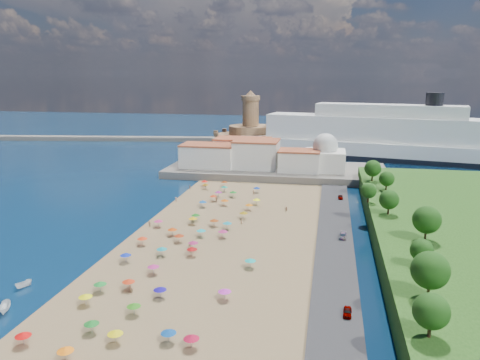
# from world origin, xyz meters

# --- Properties ---
(ground) EXTENTS (700.00, 700.00, 0.00)m
(ground) POSITION_xyz_m (0.00, 0.00, 0.00)
(ground) COLOR #071938
(ground) RESTS_ON ground
(terrace) EXTENTS (90.00, 36.00, 3.00)m
(terrace) POSITION_xyz_m (10.00, 73.00, 1.50)
(terrace) COLOR #59544C
(terrace) RESTS_ON ground
(jetty) EXTENTS (18.00, 70.00, 2.40)m
(jetty) POSITION_xyz_m (-12.00, 108.00, 1.20)
(jetty) COLOR #59544C
(jetty) RESTS_ON ground
(breakwater) EXTENTS (199.03, 34.77, 2.60)m
(breakwater) POSITION_xyz_m (-110.00, 153.00, 1.30)
(breakwater) COLOR #59544C
(breakwater) RESTS_ON ground
(waterfront_buildings) EXTENTS (57.00, 29.00, 11.00)m
(waterfront_buildings) POSITION_xyz_m (-3.05, 73.64, 7.88)
(waterfront_buildings) COLOR silver
(waterfront_buildings) RESTS_ON terrace
(domed_building) EXTENTS (16.00, 16.00, 15.00)m
(domed_building) POSITION_xyz_m (30.00, 71.00, 8.97)
(domed_building) COLOR silver
(domed_building) RESTS_ON terrace
(fortress) EXTENTS (40.00, 40.00, 32.40)m
(fortress) POSITION_xyz_m (-12.00, 138.00, 6.68)
(fortress) COLOR #A17850
(fortress) RESTS_ON ground
(cruise_ship) EXTENTS (151.23, 49.76, 32.72)m
(cruise_ship) POSITION_xyz_m (59.31, 118.54, 9.69)
(cruise_ship) COLOR black
(cruise_ship) RESTS_ON ground
(beach_parasols) EXTENTS (32.13, 115.27, 2.20)m
(beach_parasols) POSITION_xyz_m (-1.58, -11.45, 2.15)
(beach_parasols) COLOR gray
(beach_parasols) RESTS_ON beach
(beachgoers) EXTENTS (37.98, 82.16, 1.88)m
(beachgoers) POSITION_xyz_m (-2.85, 7.34, 1.11)
(beachgoers) COLOR tan
(beachgoers) RESTS_ON beach
(moored_boats) EXTENTS (5.91, 13.55, 1.71)m
(moored_boats) POSITION_xyz_m (-24.35, -48.90, 0.79)
(moored_boats) COLOR white
(moored_boats) RESTS_ON ground
(parked_cars) EXTENTS (2.20, 81.59, 1.28)m
(parked_cars) POSITION_xyz_m (36.00, -2.87, 1.33)
(parked_cars) COLOR gray
(parked_cars) RESTS_ON promenade
(hillside_trees) EXTENTS (15.17, 102.68, 7.80)m
(hillside_trees) POSITION_xyz_m (48.31, -10.49, 10.17)
(hillside_trees) COLOR #382314
(hillside_trees) RESTS_ON hillside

